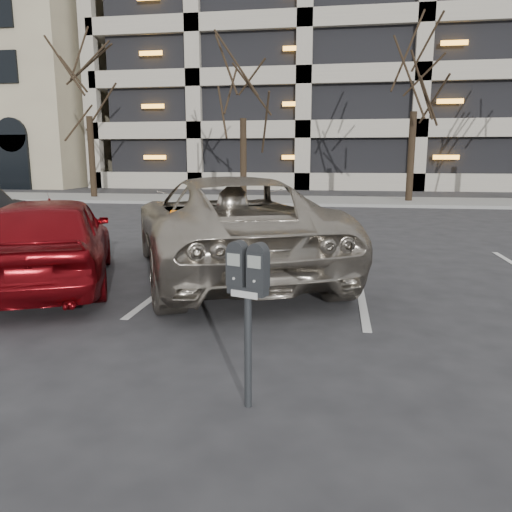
% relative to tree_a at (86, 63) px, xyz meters
% --- Properties ---
extents(ground, '(140.00, 140.00, 0.00)m').
position_rel_tree_a_xyz_m(ground, '(10.00, -16.00, -5.93)').
color(ground, '#28282B').
rests_on(ground, ground).
extents(sidewalk, '(80.00, 4.00, 0.12)m').
position_rel_tree_a_xyz_m(sidewalk, '(10.00, 0.00, -5.87)').
color(sidewalk, gray).
rests_on(sidewalk, ground).
extents(stall_lines, '(16.90, 5.20, 0.00)m').
position_rel_tree_a_xyz_m(stall_lines, '(8.60, -13.70, -5.93)').
color(stall_lines, silver).
rests_on(stall_lines, ground).
extents(parking_garage, '(52.00, 20.00, 19.00)m').
position_rel_tree_a_xyz_m(parking_garage, '(22.00, 17.84, 3.33)').
color(parking_garage, black).
rests_on(parking_garage, ground).
extents(tree_a, '(3.61, 3.61, 8.21)m').
position_rel_tree_a_xyz_m(tree_a, '(0.00, 0.00, 0.00)').
color(tree_a, black).
rests_on(tree_a, ground).
extents(tree_b, '(3.44, 3.44, 7.82)m').
position_rel_tree_a_xyz_m(tree_b, '(7.00, 0.00, -0.28)').
color(tree_b, black).
rests_on(tree_b, ground).
extents(tree_c, '(3.62, 3.62, 8.23)m').
position_rel_tree_a_xyz_m(tree_c, '(14.00, 0.00, 0.02)').
color(tree_c, black).
rests_on(tree_c, ground).
extents(parking_meter, '(0.34, 0.22, 1.25)m').
position_rel_tree_a_xyz_m(parking_meter, '(10.40, -18.10, -4.97)').
color(parking_meter, black).
rests_on(parking_meter, ground).
extents(suv_silver, '(4.69, 6.29, 1.59)m').
position_rel_tree_a_xyz_m(suv_silver, '(9.27, -13.68, -5.14)').
color(suv_silver, '#A89E8F').
rests_on(suv_silver, ground).
extents(car_red, '(3.14, 4.36, 1.38)m').
position_rel_tree_a_xyz_m(car_red, '(6.89, -14.92, -5.24)').
color(car_red, maroon).
rests_on(car_red, ground).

